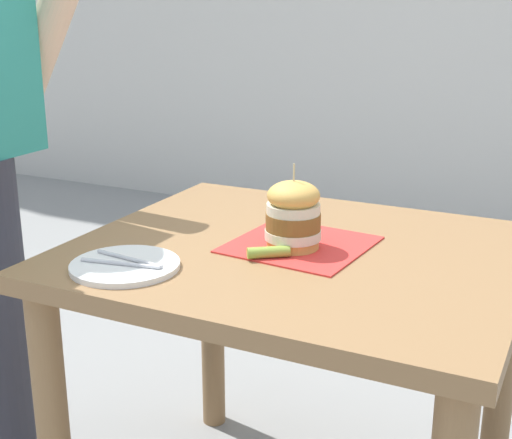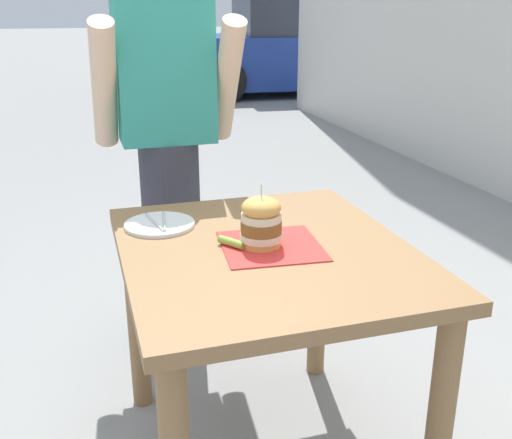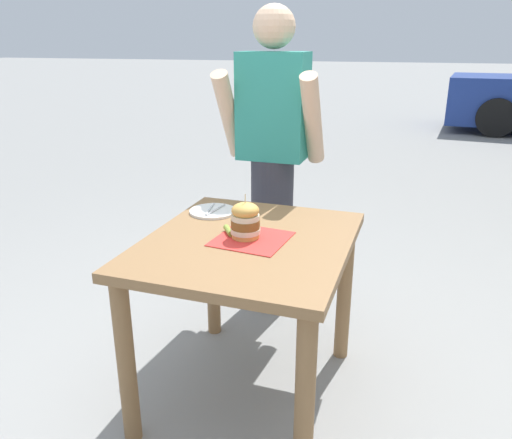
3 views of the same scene
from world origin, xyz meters
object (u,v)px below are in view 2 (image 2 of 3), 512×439
(pickle_spear, at_px, (232,242))
(parked_car_near_curb, at_px, (296,48))
(patio_table, at_px, (266,290))
(side_plate_with_forks, at_px, (160,224))
(diner_across_table, at_px, (168,145))
(sandwich, at_px, (261,222))

(pickle_spear, relative_size, parked_car_near_curb, 0.02)
(patio_table, relative_size, parked_car_near_curb, 0.22)
(patio_table, xyz_separation_m, parked_car_near_curb, (3.14, 8.12, 0.11))
(pickle_spear, xyz_separation_m, parked_car_near_curb, (3.24, 8.10, -0.04))
(pickle_spear, bearing_deg, patio_table, -14.52)
(side_plate_with_forks, distance_m, parked_car_near_curb, 8.57)
(patio_table, distance_m, side_plate_with_forks, 0.40)
(pickle_spear, height_order, side_plate_with_forks, pickle_spear)
(pickle_spear, distance_m, parked_car_near_curb, 8.72)
(patio_table, relative_size, diner_across_table, 0.56)
(side_plate_with_forks, height_order, diner_across_table, diner_across_table)
(side_plate_with_forks, xyz_separation_m, parked_car_near_curb, (3.41, 7.86, -0.03))
(parked_car_near_curb, bearing_deg, sandwich, -111.23)
(pickle_spear, relative_size, diner_across_table, 0.05)
(patio_table, height_order, side_plate_with_forks, side_plate_with_forks)
(side_plate_with_forks, bearing_deg, pickle_spear, -53.85)
(sandwich, bearing_deg, parked_car_near_curb, 68.77)
(patio_table, height_order, pickle_spear, pickle_spear)
(diner_across_table, xyz_separation_m, parked_car_near_curb, (3.29, 7.31, -0.16))
(patio_table, xyz_separation_m, sandwich, (-0.01, 0.01, 0.21))
(pickle_spear, xyz_separation_m, diner_across_table, (-0.05, 0.79, 0.12))
(sandwich, bearing_deg, patio_table, -21.98)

